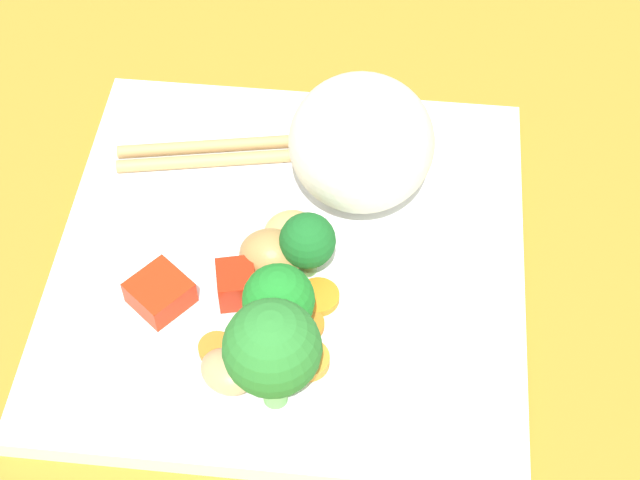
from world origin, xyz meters
The scene contains 17 objects.
ground_plane centered at (0.00, 0.00, -1.00)cm, with size 110.00×110.00×2.00cm, color #A47F27.
square_plate centered at (0.00, 0.00, 0.68)cm, with size 28.39×28.39×1.36cm, color white.
rice_mound centered at (-4.03, -5.70, 5.46)cm, with size 8.96×9.10×8.21cm, color white.
broccoli_floret_0 centered at (0.41, 6.27, 5.37)cm, with size 3.95×3.95×6.36cm.
broccoli_floret_1 centered at (-1.18, 1.09, 4.10)cm, with size 3.33×3.33×4.53cm.
broccoli_floret_2 centered at (0.27, 9.77, 6.22)cm, with size 5.16×5.16×7.64cm.
carrot_slice_0 centered at (-1.32, 5.20, 1.61)cm, with size 2.21×2.21×0.50cm, color orange.
carrot_slice_1 centered at (3.58, 7.16, 1.66)cm, with size 2.05×2.05×0.60cm, color orange.
carrot_slice_2 centered at (-1.64, 7.61, 1.72)cm, with size 2.44×2.44×0.72cm, color orange.
carrot_slice_3 centered at (-1.94, 3.23, 1.61)cm, with size 2.50×2.50×0.52cm, color orange.
pepper_chunk_0 centered at (2.84, 3.19, 2.44)cm, with size 2.47×2.22×2.17cm, color red.
pepper_chunk_1 centered at (7.26, 3.92, 2.20)cm, with size 3.08×3.09×1.70cm, color red.
chicken_piece_0 centered at (0.98, 1.21, 2.84)cm, with size 3.81×3.21×2.97cm, color #B3894B.
chicken_piece_1 centered at (0.28, -0.93, 2.30)cm, with size 3.37×3.20×1.88cm, color tan.
chicken_piece_2 centered at (0.51, 3.29, 2.54)cm, with size 3.15×2.64×2.37cm, color tan.
chicken_piece_3 centered at (2.68, 8.95, 2.28)cm, with size 3.24×2.59×1.85cm, color tan.
chopstick_pair centered at (1.64, -8.24, 1.78)cm, with size 20.74×5.18×0.84cm.
Camera 1 is at (-4.05, 35.71, 49.05)cm, focal length 55.00 mm.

